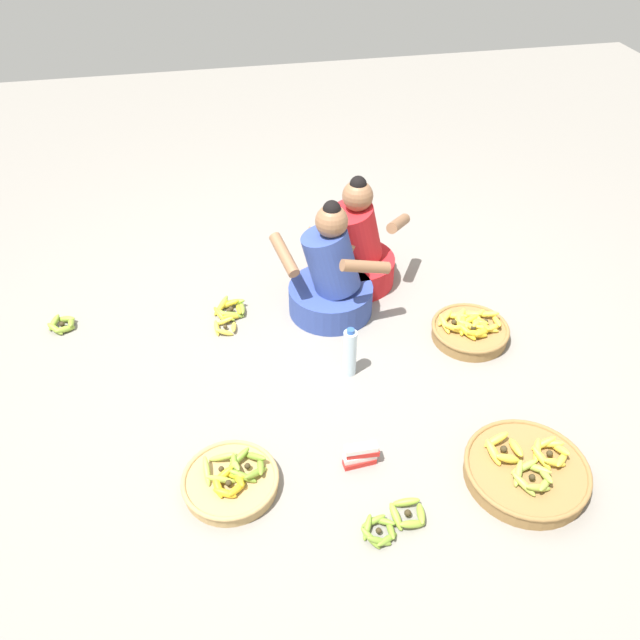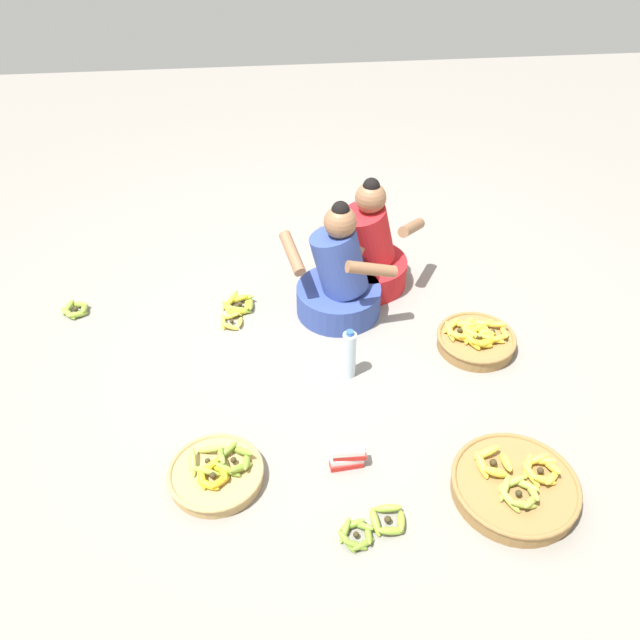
{
  "view_description": "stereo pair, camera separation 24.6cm",
  "coord_description": "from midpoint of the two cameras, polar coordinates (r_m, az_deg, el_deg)",
  "views": [
    {
      "loc": [
        -0.52,
        -2.78,
        2.53
      ],
      "look_at": [
        0.0,
        -0.2,
        0.35
      ],
      "focal_mm": 36.12,
      "sensor_mm": 36.0,
      "label": 1
    },
    {
      "loc": [
        -0.27,
        -2.82,
        2.53
      ],
      "look_at": [
        0.0,
        -0.2,
        0.35
      ],
      "focal_mm": 36.12,
      "sensor_mm": 36.0,
      "label": 2
    }
  ],
  "objects": [
    {
      "name": "loose_bananas_near_vendor",
      "position": [
        2.98,
        7.1,
        -17.9
      ],
      "size": [
        0.33,
        0.23,
        0.08
      ],
      "color": "olive",
      "rests_on": "ground"
    },
    {
      "name": "loose_bananas_back_right",
      "position": [
        4.24,
        -19.29,
        0.83
      ],
      "size": [
        0.18,
        0.18,
        0.07
      ],
      "color": "#8CAD38",
      "rests_on": "ground"
    },
    {
      "name": "water_bottle",
      "position": [
        3.52,
        4.6,
        -3.12
      ],
      "size": [
        0.08,
        0.08,
        0.32
      ],
      "color": "silver",
      "rests_on": "ground"
    },
    {
      "name": "vendor_woman_behind",
      "position": [
        4.16,
        5.97,
        5.92
      ],
      "size": [
        0.73,
        0.53,
        0.76
      ],
      "color": "red",
      "rests_on": "ground"
    },
    {
      "name": "loose_bananas_mid_left",
      "position": [
        4.04,
        -5.63,
        1.07
      ],
      "size": [
        0.22,
        0.35,
        0.09
      ],
      "color": "#8CAD38",
      "rests_on": "ground"
    },
    {
      "name": "ground_plane",
      "position": [
        3.8,
        1.54,
        -2.21
      ],
      "size": [
        10.0,
        10.0,
        0.0
      ],
      "primitive_type": "plane",
      "color": "gray"
    },
    {
      "name": "banana_basket_near_bicycle",
      "position": [
        3.88,
        15.43,
        -1.71
      ],
      "size": [
        0.46,
        0.46,
        0.15
      ],
      "color": "olive",
      "rests_on": "ground"
    },
    {
      "name": "banana_basket_back_left",
      "position": [
        3.22,
        19.07,
        -13.78
      ],
      "size": [
        0.59,
        0.59,
        0.16
      ],
      "color": "olive",
      "rests_on": "ground"
    },
    {
      "name": "packet_carton_stack",
      "position": [
        3.16,
        4.75,
        -12.12
      ],
      "size": [
        0.18,
        0.07,
        0.12
      ],
      "color": "red",
      "rests_on": "ground"
    },
    {
      "name": "banana_basket_back_center",
      "position": [
        3.13,
        -6.88,
        -13.38
      ],
      "size": [
        0.46,
        0.46,
        0.14
      ],
      "color": "tan",
      "rests_on": "ground"
    },
    {
      "name": "vendor_woman_front",
      "position": [
        3.89,
        3.48,
        3.55
      ],
      "size": [
        0.66,
        0.52,
        0.77
      ],
      "color": "#334793",
      "rests_on": "ground"
    }
  ]
}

